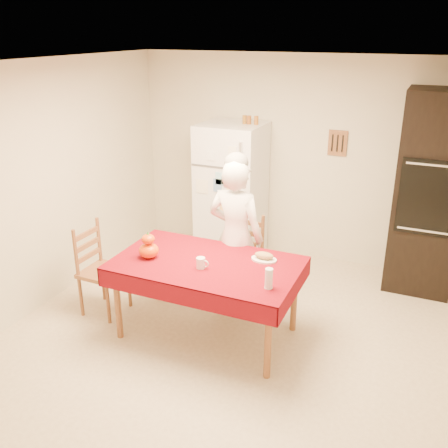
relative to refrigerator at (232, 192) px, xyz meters
The scene contains 17 objects.
floor 2.16m from the refrigerator, 70.93° to the right, with size 4.50×4.50×0.00m, color tan.
room_shell 2.13m from the refrigerator, 70.89° to the right, with size 4.02×4.52×2.51m.
refrigerator is the anchor object (origin of this frame).
oven_cabinet 2.29m from the refrigerator, ahead, with size 0.70×0.62×2.20m.
dining_table 1.85m from the refrigerator, 74.43° to the right, with size 1.70×1.00×0.76m.
chair_far 1.18m from the refrigerator, 61.23° to the right, with size 0.45×0.43×0.95m.
chair_left 1.99m from the refrigerator, 111.35° to the right, with size 0.41×0.43×0.95m.
seated_woman 1.35m from the refrigerator, 65.55° to the right, with size 0.59×0.39×1.61m, color white.
coffee_mug 1.97m from the refrigerator, 75.33° to the right, with size 0.08×0.08×0.10m, color white.
pumpkin_lower 1.90m from the refrigerator, 91.24° to the right, with size 0.19×0.19×0.14m, color #ED3305.
pumpkin_upper 1.90m from the refrigerator, 91.24° to the right, with size 0.12×0.12×0.09m, color #CC3804.
wine_glass 2.33m from the refrigerator, 59.77° to the right, with size 0.07×0.07×0.18m, color white.
bread_plate 1.81m from the refrigerator, 57.77° to the right, with size 0.24×0.24×0.02m, color white.
bread_loaf 1.81m from the refrigerator, 57.77° to the right, with size 0.18×0.10×0.06m, color #A28150.
spice_jar_left 0.91m from the refrigerator, 19.63° to the left, with size 0.05×0.05×0.10m, color brown.
spice_jar_mid 0.92m from the refrigerator, 14.24° to the left, with size 0.05×0.05×0.10m, color brown.
spice_jar_right 0.95m from the refrigerator, ahead, with size 0.05×0.05×0.10m, color #91531A.
Camera 1 is at (1.63, -3.61, 2.77)m, focal length 40.00 mm.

